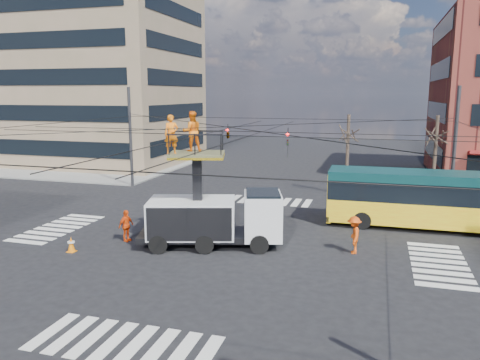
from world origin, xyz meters
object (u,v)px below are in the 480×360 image
Objects in this scene: utility_truck at (214,204)px; traffic_cone at (71,244)px; worker_ground at (126,226)px; flagger at (354,235)px; city_bus at (449,200)px.

traffic_cone is at bearing -171.99° from utility_truck.
utility_truck is at bearing -66.69° from worker_ground.
flagger is (6.74, 0.80, -1.23)m from utility_truck.
worker_ground reaches higher than traffic_cone.
worker_ground is at bearing -157.48° from city_bus.
utility_truck is 7.08m from traffic_cone.
utility_truck is 4.78m from worker_ground.
city_bus is 20.01m from traffic_cone.
worker_ground is at bearing -90.05° from flagger.
traffic_cone is at bearing -81.56° from flagger.
city_bus is 7.31m from flagger.
flagger is at bearing -131.75° from city_bus.
worker_ground is at bearing 52.61° from traffic_cone.
flagger is at bearing 15.57° from traffic_cone.
flagger is (11.30, 1.40, 0.08)m from worker_ground.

